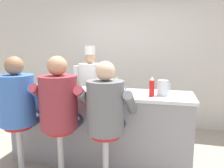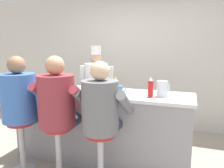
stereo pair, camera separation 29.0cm
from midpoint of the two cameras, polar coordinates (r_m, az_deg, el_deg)
name	(u,v)px [view 1 (the left image)]	position (r m, az deg, el deg)	size (l,w,h in m)	color
wall_back	(123,60)	(4.55, 1.14, 6.29)	(10.00, 0.06, 2.70)	beige
diner_counter	(100,126)	(3.15, -5.76, -11.01)	(2.48, 0.69, 1.00)	gray
ketchup_bottle_red	(152,87)	(2.71, 7.37, -0.79)	(0.06, 0.06, 0.25)	red
mustard_bottle_yellow	(117,86)	(2.77, -1.80, -0.68)	(0.07, 0.07, 0.24)	yellow
hot_sauce_bottle_orange	(111,92)	(2.68, -3.29, -2.07)	(0.04, 0.04, 0.13)	orange
water_pitcher_clear	(163,88)	(2.78, 10.24, -1.02)	(0.16, 0.14, 0.20)	silver
breakfast_plate	(76,90)	(3.14, -12.00, -1.48)	(0.23, 0.23, 0.05)	white
cereal_bowl	(38,90)	(3.15, -21.32, -1.60)	(0.15, 0.15, 0.06)	#B24C47
coffee_mug_blue	(120,89)	(2.91, -0.73, -1.38)	(0.13, 0.08, 0.10)	#4C7AB2
coffee_mug_white	(22,86)	(3.51, -24.71, -0.41)	(0.13, 0.08, 0.10)	white
cup_stack_steel	(102,79)	(3.16, -5.29, 1.40)	(0.09, 0.09, 0.31)	#B7BABF
diner_seated_blue	(19,102)	(2.96, -25.78, -4.39)	(0.65, 0.64, 1.50)	#B2B5BA
diner_seated_maroon	(60,105)	(2.65, -16.45, -5.30)	(0.66, 0.65, 1.51)	#B2B5BA
diner_seated_grey	(106,110)	(2.42, -4.97, -6.84)	(0.62, 0.61, 1.47)	#B2B5BA
cook_in_whites_near	(91,87)	(3.96, -7.73, -0.85)	(0.64, 0.41, 1.64)	#232328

